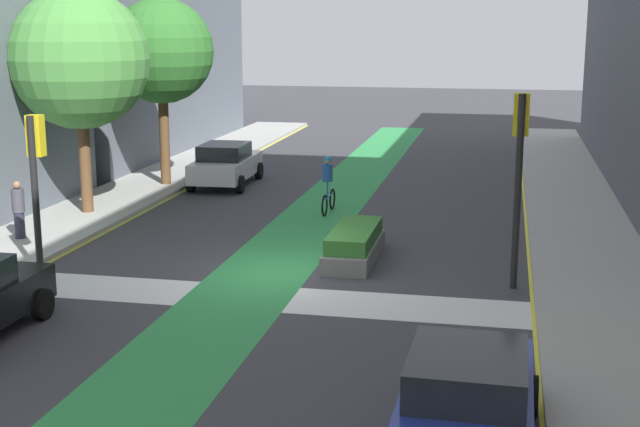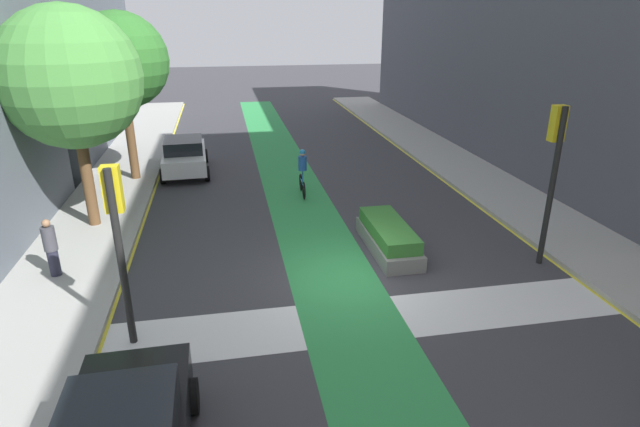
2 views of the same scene
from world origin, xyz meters
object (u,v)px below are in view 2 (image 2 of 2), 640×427
object	(u,v)px
cyclist_in_lane	(302,171)
median_planter	(388,237)
pedestrian_sidewalk_left_a	(51,247)
traffic_signal_near_right	(554,156)
traffic_signal_near_left	(117,222)
street_tree_near	(70,78)
street_tree_far	(120,61)
car_white_left_far	(185,155)

from	to	relation	value
cyclist_in_lane	median_planter	world-z (taller)	cyclist_in_lane
pedestrian_sidewalk_left_a	traffic_signal_near_right	bearing A→B (deg)	-5.89
traffic_signal_near_left	pedestrian_sidewalk_left_a	world-z (taller)	traffic_signal_near_left
traffic_signal_near_right	median_planter	size ratio (longest dim) A/B	1.33
pedestrian_sidewalk_left_a	traffic_signal_near_left	bearing A→B (deg)	-52.65
traffic_signal_near_right	traffic_signal_near_left	xyz separation A→B (m)	(-10.85, -1.79, -0.35)
traffic_signal_near_left	cyclist_in_lane	distance (m)	10.24
street_tree_near	street_tree_far	xyz separation A→B (m)	(0.61, 5.06, 0.06)
traffic_signal_near_right	street_tree_near	size ratio (longest dim) A/B	0.65
cyclist_in_lane	street_tree_far	world-z (taller)	street_tree_far
median_planter	street_tree_near	bearing A→B (deg)	159.30
traffic_signal_near_right	pedestrian_sidewalk_left_a	size ratio (longest dim) A/B	2.79
pedestrian_sidewalk_left_a	street_tree_near	bearing A→B (deg)	85.97
traffic_signal_near_right	traffic_signal_near_left	size ratio (longest dim) A/B	1.14
car_white_left_far	street_tree_near	bearing A→B (deg)	-113.74
pedestrian_sidewalk_left_a	cyclist_in_lane	bearing A→B (deg)	36.35
cyclist_in_lane	median_planter	size ratio (longest dim) A/B	0.56
traffic_signal_near_right	street_tree_near	distance (m)	14.03
traffic_signal_near_left	car_white_left_far	xyz separation A→B (m)	(0.46, 12.69, -1.95)
traffic_signal_near_right	cyclist_in_lane	xyz separation A→B (m)	(-5.74, 6.91, -2.14)
car_white_left_far	cyclist_in_lane	world-z (taller)	cyclist_in_lane
cyclist_in_lane	median_planter	bearing A→B (deg)	-71.89
car_white_left_far	cyclist_in_lane	bearing A→B (deg)	-40.65
car_white_left_far	street_tree_far	bearing A→B (deg)	-155.86
traffic_signal_near_right	street_tree_far	distance (m)	16.03
traffic_signal_near_left	street_tree_far	world-z (taller)	street_tree_far
car_white_left_far	cyclist_in_lane	xyz separation A→B (m)	(4.65, -3.99, 0.17)
street_tree_near	median_planter	bearing A→B (deg)	-20.70
cyclist_in_lane	traffic_signal_near_right	bearing A→B (deg)	-50.25
traffic_signal_near_right	street_tree_far	xyz separation A→B (m)	(-12.40, 10.00, 1.80)
car_white_left_far	pedestrian_sidewalk_left_a	world-z (taller)	pedestrian_sidewalk_left_a
traffic_signal_near_right	traffic_signal_near_left	distance (m)	11.00
cyclist_in_lane	street_tree_near	distance (m)	8.47
median_planter	traffic_signal_near_left	bearing A→B (deg)	-154.18
pedestrian_sidewalk_left_a	street_tree_near	size ratio (longest dim) A/B	0.23
median_planter	traffic_signal_near_right	bearing A→B (deg)	-21.01
street_tree_near	cyclist_in_lane	bearing A→B (deg)	15.12
street_tree_near	median_planter	world-z (taller)	street_tree_near
traffic_signal_near_left	car_white_left_far	world-z (taller)	traffic_signal_near_left
cyclist_in_lane	street_tree_near	xyz separation A→B (m)	(-7.27, -1.96, 3.87)
car_white_left_far	street_tree_near	xyz separation A→B (m)	(-2.62, -5.96, 4.04)
cyclist_in_lane	pedestrian_sidewalk_left_a	world-z (taller)	cyclist_in_lane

